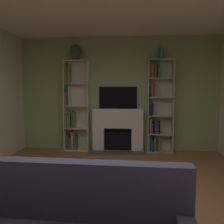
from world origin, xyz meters
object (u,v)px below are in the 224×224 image
object	(u,v)px
fireplace	(118,129)
bookshelf_right	(157,108)
bookshelf_left	(74,110)
vase_with_flowers	(161,53)
tv	(118,98)
potted_plant	(76,51)

from	to	relation	value
fireplace	bookshelf_right	size ratio (longest dim) A/B	0.60
bookshelf_right	bookshelf_left	bearing A→B (deg)	179.65
fireplace	vase_with_flowers	world-z (taller)	vase_with_flowers
fireplace	tv	bearing A→B (deg)	90.00
bookshelf_right	fireplace	bearing A→B (deg)	-179.15
potted_plant	tv	bearing A→B (deg)	6.62
bookshelf_right	vase_with_flowers	world-z (taller)	vase_with_flowers
bookshelf_right	vase_with_flowers	bearing A→B (deg)	-27.18
tv	bookshelf_left	distance (m)	1.15
fireplace	potted_plant	distance (m)	2.17
tv	bookshelf_left	size ratio (longest dim) A/B	0.42
bookshelf_left	bookshelf_right	world-z (taller)	same
fireplace	vase_with_flowers	xyz separation A→B (m)	(1.03, -0.02, 1.83)
bookshelf_left	vase_with_flowers	distance (m)	2.54
tv	potted_plant	distance (m)	1.54
tv	potted_plant	xyz separation A→B (m)	(-1.03, -0.12, 1.14)
fireplace	tv	xyz separation A→B (m)	(0.00, 0.10, 0.77)
fireplace	vase_with_flowers	distance (m)	2.10
bookshelf_left	fireplace	bearing A→B (deg)	-1.39
bookshelf_right	potted_plant	bearing A→B (deg)	-178.92
fireplace	potted_plant	size ratio (longest dim) A/B	3.52
potted_plant	vase_with_flowers	distance (m)	2.07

